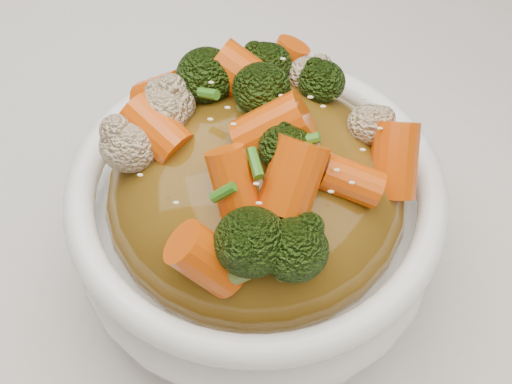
# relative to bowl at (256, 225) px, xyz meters

# --- Properties ---
(tablecloth) EXTENTS (1.20, 0.80, 0.04)m
(tablecloth) POSITION_rel_bowl_xyz_m (0.03, -0.01, -0.06)
(tablecloth) COLOR silver
(tablecloth) RESTS_ON dining_table
(bowl) EXTENTS (0.26, 0.26, 0.09)m
(bowl) POSITION_rel_bowl_xyz_m (0.00, 0.00, 0.00)
(bowl) COLOR white
(bowl) RESTS_ON tablecloth
(sauce_base) EXTENTS (0.21, 0.21, 0.10)m
(sauce_base) POSITION_rel_bowl_xyz_m (0.00, 0.00, 0.03)
(sauce_base) COLOR brown
(sauce_base) RESTS_ON bowl
(carrots) EXTENTS (0.21, 0.21, 0.05)m
(carrots) POSITION_rel_bowl_xyz_m (0.00, 0.00, 0.09)
(carrots) COLOR #DE5107
(carrots) RESTS_ON sauce_base
(broccoli) EXTENTS (0.21, 0.21, 0.04)m
(broccoli) POSITION_rel_bowl_xyz_m (0.00, 0.00, 0.09)
(broccoli) COLOR black
(broccoli) RESTS_ON sauce_base
(cauliflower) EXTENTS (0.21, 0.21, 0.04)m
(cauliflower) POSITION_rel_bowl_xyz_m (0.00, 0.00, 0.09)
(cauliflower) COLOR beige
(cauliflower) RESTS_ON sauce_base
(scallions) EXTENTS (0.16, 0.16, 0.02)m
(scallions) POSITION_rel_bowl_xyz_m (0.00, 0.00, 0.09)
(scallions) COLOR #2F721A
(scallions) RESTS_ON sauce_base
(sesame_seeds) EXTENTS (0.19, 0.19, 0.01)m
(sesame_seeds) POSITION_rel_bowl_xyz_m (0.00, 0.00, 0.09)
(sesame_seeds) COLOR #F4E5AE
(sesame_seeds) RESTS_ON sauce_base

